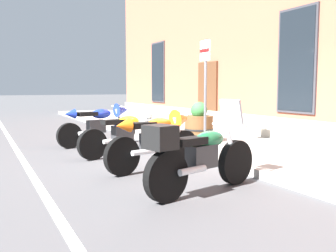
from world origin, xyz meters
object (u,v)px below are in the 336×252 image
motorcycle_blue_sport (101,123)px  barrel_planter (199,126)px  parking_sign (205,77)px  motorcycle_orange_sport (158,138)px  motorcycle_green_touring (199,155)px  motorcycle_yellow_naked (125,134)px

motorcycle_blue_sport → barrel_planter: size_ratio=2.17×
parking_sign → motorcycle_orange_sport: bearing=-55.8°
motorcycle_green_touring → motorcycle_blue_sport: bearing=179.1°
motorcycle_orange_sport → barrel_planter: (-1.70, 1.89, -0.03)m
motorcycle_orange_sport → motorcycle_yellow_naked: bearing=-178.1°
motorcycle_blue_sport → parking_sign: (2.03, 1.80, 1.11)m
motorcycle_orange_sport → motorcycle_green_touring: size_ratio=0.99×
motorcycle_yellow_naked → barrel_planter: size_ratio=2.18×
parking_sign → motorcycle_green_touring: bearing=-33.6°
motorcycle_yellow_naked → parking_sign: parking_sign is taller
motorcycle_yellow_naked → motorcycle_blue_sport: bearing=-178.6°
motorcycle_blue_sport → barrel_planter: bearing=53.0°
motorcycle_orange_sport → parking_sign: parking_sign is taller
parking_sign → barrel_planter: parking_sign is taller
motorcycle_yellow_naked → motorcycle_green_touring: 3.20m
motorcycle_blue_sport → motorcycle_green_touring: bearing=-0.9°
motorcycle_orange_sport → motorcycle_green_touring: (1.66, -0.17, -0.03)m
motorcycle_yellow_naked → barrel_planter: 1.94m
barrel_planter → parking_sign: bearing=-18.1°
motorcycle_orange_sport → parking_sign: 2.35m
motorcycle_green_touring → barrel_planter: (-3.37, 2.05, 0.00)m
motorcycle_yellow_naked → motorcycle_green_touring: (3.20, -0.12, 0.07)m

